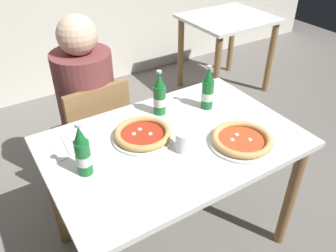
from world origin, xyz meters
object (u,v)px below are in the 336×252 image
(paper_cup, at_px, (183,142))
(napkin_with_cutlery, at_px, (70,144))
(dining_table_main, at_px, (173,158))
(chair_behind_table, at_px, (95,134))
(beer_bottle_center, at_px, (83,153))
(pizza_marinara_far, at_px, (242,140))
(diner_seated, at_px, (90,116))
(beer_bottle_left, at_px, (208,90))
(dining_table_background, at_px, (227,33))
(pizza_margherita_near, at_px, (143,134))
(beer_bottle_right, at_px, (160,96))

(paper_cup, bearing_deg, napkin_with_cutlery, 143.55)
(dining_table_main, xyz_separation_m, paper_cup, (-0.01, -0.09, 0.16))
(chair_behind_table, bearing_deg, dining_table_main, 103.89)
(chair_behind_table, height_order, beer_bottle_center, beer_bottle_center)
(chair_behind_table, height_order, pizza_marinara_far, chair_behind_table)
(dining_table_main, height_order, paper_cup, paper_cup)
(chair_behind_table, xyz_separation_m, diner_seated, (-0.00, 0.05, 0.10))
(beer_bottle_left, bearing_deg, napkin_with_cutlery, 174.55)
(dining_table_main, bearing_deg, napkin_with_cutlery, 152.47)
(napkin_with_cutlery, bearing_deg, paper_cup, -36.45)
(beer_bottle_center, distance_m, napkin_with_cutlery, 0.24)
(dining_table_background, relative_size, pizza_marinara_far, 2.60)
(pizza_marinara_far, height_order, beer_bottle_left, beer_bottle_left)
(diner_seated, relative_size, napkin_with_cutlery, 6.40)
(pizza_margherita_near, height_order, beer_bottle_left, beer_bottle_left)
(dining_table_background, relative_size, napkin_with_cutlery, 4.23)
(beer_bottle_left, bearing_deg, pizza_marinara_far, -100.02)
(pizza_margherita_near, distance_m, napkin_with_cutlery, 0.34)
(pizza_margherita_near, relative_size, napkin_with_cutlery, 1.57)
(beer_bottle_center, bearing_deg, chair_behind_table, 67.22)
(pizza_margherita_near, xyz_separation_m, paper_cup, (0.11, -0.18, 0.03))
(beer_bottle_left, bearing_deg, diner_seated, 134.71)
(pizza_margherita_near, xyz_separation_m, beer_bottle_left, (0.43, 0.06, 0.08))
(beer_bottle_left, bearing_deg, paper_cup, -142.97)
(dining_table_background, relative_size, beer_bottle_center, 3.24)
(diner_seated, distance_m, beer_bottle_center, 0.75)
(chair_behind_table, xyz_separation_m, napkin_with_cutlery, (-0.25, -0.39, 0.27))
(chair_behind_table, xyz_separation_m, beer_bottle_left, (0.50, -0.46, 0.37))
(paper_cup, bearing_deg, dining_table_background, 43.76)
(diner_seated, distance_m, beer_bottle_left, 0.76)
(pizza_margherita_near, xyz_separation_m, pizza_marinara_far, (0.37, -0.29, -0.00))
(pizza_margherita_near, bearing_deg, diner_seated, 97.09)
(beer_bottle_center, bearing_deg, pizza_marinara_far, -16.24)
(napkin_with_cutlery, bearing_deg, beer_bottle_right, 1.80)
(pizza_marinara_far, relative_size, napkin_with_cutlery, 1.63)
(pizza_margherita_near, distance_m, pizza_marinara_far, 0.47)
(diner_seated, bearing_deg, napkin_with_cutlery, -119.18)
(dining_table_main, distance_m, diner_seated, 0.69)
(dining_table_background, bearing_deg, dining_table_main, -137.96)
(dining_table_background, distance_m, beer_bottle_center, 2.36)
(dining_table_main, height_order, chair_behind_table, chair_behind_table)
(beer_bottle_left, relative_size, napkin_with_cutlery, 1.31)
(diner_seated, relative_size, paper_cup, 12.73)
(pizza_margherita_near, distance_m, paper_cup, 0.21)
(beer_bottle_left, xyz_separation_m, beer_bottle_center, (-0.75, -0.15, 0.00))
(napkin_with_cutlery, bearing_deg, beer_bottle_left, -5.45)
(chair_behind_table, bearing_deg, diner_seated, -88.87)
(chair_behind_table, height_order, dining_table_background, chair_behind_table)
(pizza_marinara_far, bearing_deg, diner_seated, 117.22)
(chair_behind_table, relative_size, beer_bottle_right, 3.44)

